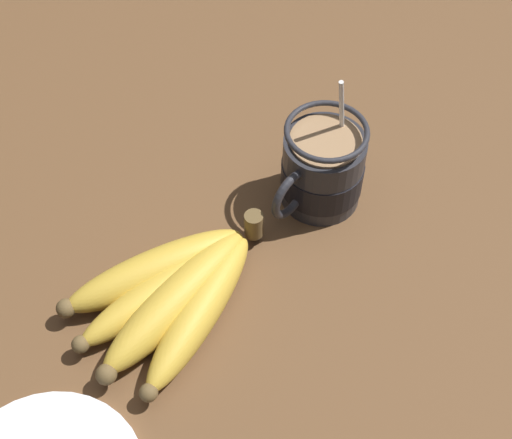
# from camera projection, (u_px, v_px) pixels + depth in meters

# --- Properties ---
(table) EXTENTS (1.26, 1.26, 0.03)m
(table) POSITION_uv_depth(u_px,v_px,m) (254.00, 250.00, 0.77)
(table) COLOR brown
(table) RESTS_ON ground
(coffee_mug) EXTENTS (0.13, 0.09, 0.16)m
(coffee_mug) POSITION_uv_depth(u_px,v_px,m) (322.00, 170.00, 0.76)
(coffee_mug) COLOR #28282D
(coffee_mug) RESTS_ON table
(banana_bunch) EXTENTS (0.23, 0.16, 0.04)m
(banana_bunch) POSITION_uv_depth(u_px,v_px,m) (174.00, 292.00, 0.70)
(banana_bunch) COLOR brown
(banana_bunch) RESTS_ON table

